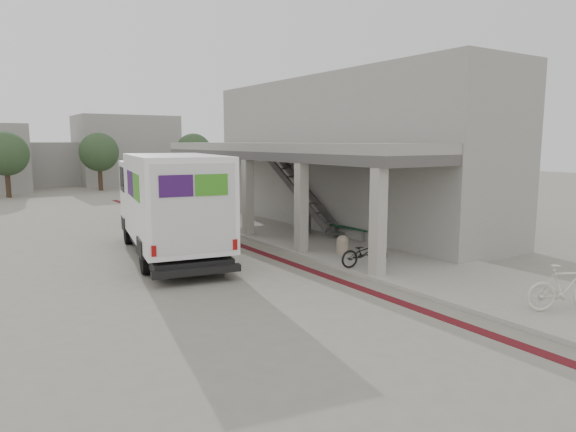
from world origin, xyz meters
TOP-DOWN VIEW (x-y plane):
  - ground at (0.00, 0.00)m, footprint 120.00×120.00m
  - bike_lane_stripe at (1.00, 2.00)m, footprint 0.35×40.00m
  - sidewalk at (4.00, 0.00)m, footprint 4.40×28.00m
  - transit_building at (6.83, 4.50)m, footprint 7.60×17.00m
  - distant_backdrop at (-2.84, 35.89)m, footprint 28.00×10.00m
  - tree_left at (-5.00, 28.00)m, footprint 3.20×3.20m
  - tree_mid at (2.00, 30.00)m, footprint 3.20×3.20m
  - tree_right at (10.00, 29.00)m, footprint 3.20×3.20m
  - fedex_truck at (-1.96, 2.86)m, footprint 4.03×8.86m
  - bench at (5.20, 1.40)m, footprint 0.64×2.07m
  - bollard_near at (3.14, -0.61)m, footprint 0.44×0.44m
  - bollard_far at (3.74, 2.95)m, footprint 0.45×0.45m
  - utility_cabinet at (4.30, 3.54)m, footprint 0.54×0.64m
  - bicycle_black at (2.50, -2.50)m, footprint 1.77×0.85m
  - bicycle_cream at (3.51, -8.38)m, footprint 1.91×1.35m

SIDE VIEW (x-z plane):
  - ground at x=0.00m, z-range 0.00..0.00m
  - bike_lane_stripe at x=1.00m, z-range 0.00..0.01m
  - sidewalk at x=4.00m, z-range 0.00..0.12m
  - bollard_near at x=3.14m, z-range 0.12..0.78m
  - bollard_far at x=3.74m, z-range 0.12..0.80m
  - bench at x=5.20m, z-range 0.22..0.70m
  - bicycle_black at x=2.50m, z-range 0.12..1.01m
  - utility_cabinet at x=4.30m, z-range 0.12..1.04m
  - bicycle_cream at x=3.51m, z-range 0.12..1.25m
  - fedex_truck at x=-1.96m, z-range 0.12..3.76m
  - distant_backdrop at x=-2.84m, z-range -0.55..5.95m
  - tree_left at x=-5.00m, z-range 0.78..5.58m
  - tree_mid at x=2.00m, z-range 0.78..5.58m
  - tree_right at x=10.00m, z-range 0.78..5.58m
  - transit_building at x=6.83m, z-range -0.10..6.90m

